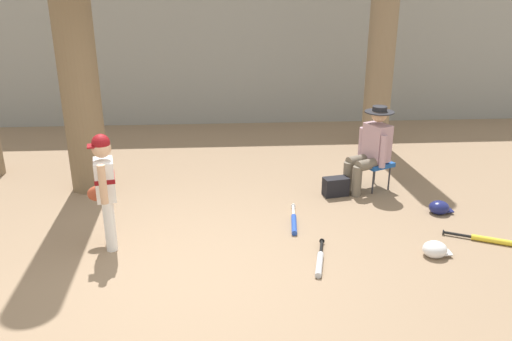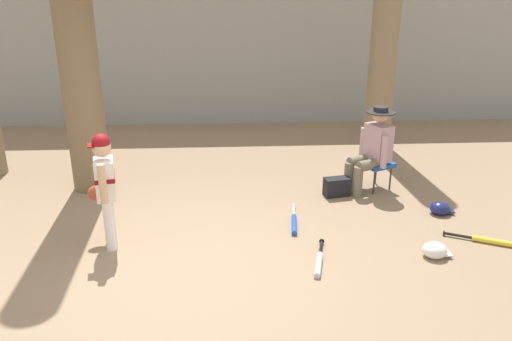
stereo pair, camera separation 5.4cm
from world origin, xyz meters
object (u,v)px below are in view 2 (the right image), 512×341
object	(u,v)px
tree_near_player	(72,11)
batting_helmet_navy	(440,208)
young_ballplayer	(105,184)
bat_aluminum_silver	(319,262)
batting_helmet_white	(435,250)
bat_blue_youth	(294,222)
folding_stool	(376,165)
handbag_beside_stool	(337,187)
tree_behind_spectator	(386,27)
seated_spectator	(372,147)
bat_yellow_trainer	(488,240)

from	to	relation	value
tree_near_player	batting_helmet_navy	world-z (taller)	tree_near_player
young_ballplayer	bat_aluminum_silver	bearing A→B (deg)	-13.88
batting_helmet_white	bat_blue_youth	bearing A→B (deg)	148.92
folding_stool	handbag_beside_stool	bearing A→B (deg)	-159.31
tree_behind_spectator	young_ballplayer	size ratio (longest dim) A/B	3.84
tree_near_player	tree_behind_spectator	size ratio (longest dim) A/B	1.15
young_ballplayer	seated_spectator	world-z (taller)	young_ballplayer
tree_near_player	bat_yellow_trainer	size ratio (longest dim) A/B	8.01
folding_stool	batting_helmet_white	size ratio (longest dim) A/B	1.71
folding_stool	batting_helmet_navy	bearing A→B (deg)	-56.05
tree_near_player	batting_helmet_navy	size ratio (longest dim) A/B	18.73
young_ballplayer	batting_helmet_white	distance (m)	3.63
bat_blue_youth	bat_aluminum_silver	distance (m)	0.95
bat_yellow_trainer	batting_helmet_navy	size ratio (longest dim) A/B	2.34
young_ballplayer	batting_helmet_navy	xyz separation A→B (m)	(4.03, 0.59, -0.67)
seated_spectator	bat_blue_youth	bearing A→B (deg)	-138.99
bat_blue_youth	batting_helmet_navy	size ratio (longest dim) A/B	2.58
bat_yellow_trainer	bat_aluminum_silver	world-z (taller)	same
bat_yellow_trainer	bat_blue_youth	xyz separation A→B (m)	(-2.13, 0.59, 0.00)
folding_stool	handbag_beside_stool	distance (m)	0.68
bat_blue_youth	bat_aluminum_silver	bearing A→B (deg)	-81.52
bat_blue_youth	batting_helmet_navy	bearing A→B (deg)	6.17
folding_stool	bat_aluminum_silver	xyz separation A→B (m)	(-1.16, -2.04, -0.33)
seated_spectator	handbag_beside_stool	distance (m)	0.75
bat_yellow_trainer	bat_blue_youth	distance (m)	2.21
folding_stool	bat_aluminum_silver	bearing A→B (deg)	-119.64
seated_spectator	young_ballplayer	bearing A→B (deg)	-156.65
tree_near_player	seated_spectator	distance (m)	4.37
handbag_beside_stool	tree_near_player	bearing A→B (deg)	171.55
batting_helmet_white	batting_helmet_navy	world-z (taller)	batting_helmet_white
tree_near_player	handbag_beside_stool	xyz separation A→B (m)	(3.45, -0.51, -2.31)
bat_blue_youth	batting_helmet_white	xyz separation A→B (m)	(1.41, -0.85, 0.04)
handbag_beside_stool	batting_helmet_navy	bearing A→B (deg)	-28.95
young_ballplayer	handbag_beside_stool	distance (m)	3.15
tree_near_player	bat_blue_youth	xyz separation A→B (m)	(2.75, -1.38, -2.41)
tree_near_player	folding_stool	world-z (taller)	tree_near_player
tree_behind_spectator	batting_helmet_navy	size ratio (longest dim) A/B	16.34
seated_spectator	batting_helmet_navy	world-z (taller)	seated_spectator
handbag_beside_stool	batting_helmet_navy	world-z (taller)	handbag_beside_stool
bat_blue_youth	batting_helmet_white	bearing A→B (deg)	-31.08
tree_near_player	bat_aluminum_silver	size ratio (longest dim) A/B	7.78
young_ballplayer	bat_yellow_trainer	world-z (taller)	young_ballplayer
bat_blue_youth	tree_behind_spectator	bearing A→B (deg)	58.61
tree_near_player	batting_helmet_white	size ratio (longest dim) A/B	18.41
folding_stool	bat_blue_youth	world-z (taller)	folding_stool
folding_stool	batting_helmet_navy	distance (m)	1.11
folding_stool	young_ballplayer	bearing A→B (deg)	-156.59
tree_near_player	bat_blue_youth	bearing A→B (deg)	-26.71
batting_helmet_navy	tree_near_player	bearing A→B (deg)	165.79
bat_yellow_trainer	batting_helmet_navy	xyz separation A→B (m)	(-0.23, 0.79, 0.04)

